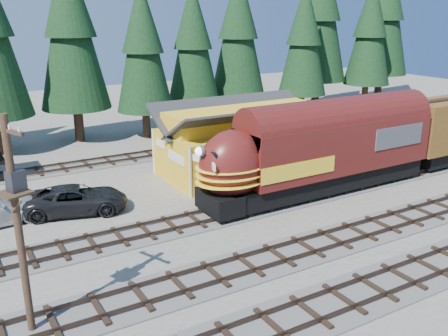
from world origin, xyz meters
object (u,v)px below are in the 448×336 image
utility_pole (17,214)px  pickup_truck_a (76,199)px  depot (244,133)px  locomotive (314,154)px

utility_pole → pickup_truck_a: (4.55, 10.78, -3.93)m
depot → utility_pole: 21.58m
utility_pole → pickup_truck_a: size_ratio=1.39×
depot → locomotive: size_ratio=0.73×
locomotive → pickup_truck_a: locomotive is taller
depot → locomotive: depot is taller
utility_pole → pickup_truck_a: 12.34m
depot → pickup_truck_a: depot is taller
locomotive → utility_pole: (-18.68, -5.96, 2.01)m
depot → pickup_truck_a: bearing=-172.6°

